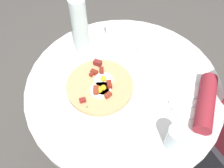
{
  "coord_description": "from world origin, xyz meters",
  "views": [
    {
      "loc": [
        0.52,
        -0.35,
        1.58
      ],
      "look_at": [
        -0.01,
        -0.05,
        0.74
      ],
      "focal_mm": 39.15,
      "sensor_mm": 36.0,
      "label": 1
    }
  ],
  "objects_px": {
    "breakfast_pizza": "(100,86)",
    "water_bottle": "(80,26)",
    "dining_table": "(122,104)",
    "knife": "(189,98)",
    "salt_shaker": "(108,30)",
    "bread_plate": "(156,49)",
    "water_glass": "(175,138)",
    "fork": "(193,106)",
    "pizza_plate": "(100,88)"
  },
  "relations": [
    {
      "from": "fork",
      "to": "water_bottle",
      "type": "xyz_separation_m",
      "value": [
        -0.52,
        -0.25,
        0.13
      ]
    },
    {
      "from": "breakfast_pizza",
      "to": "water_bottle",
      "type": "height_order",
      "value": "water_bottle"
    },
    {
      "from": "water_glass",
      "to": "water_bottle",
      "type": "bearing_deg",
      "value": -172.62
    },
    {
      "from": "breakfast_pizza",
      "to": "fork",
      "type": "height_order",
      "value": "breakfast_pizza"
    },
    {
      "from": "water_glass",
      "to": "water_bottle",
      "type": "height_order",
      "value": "water_bottle"
    },
    {
      "from": "breakfast_pizza",
      "to": "salt_shaker",
      "type": "height_order",
      "value": "breakfast_pizza"
    },
    {
      "from": "bread_plate",
      "to": "water_bottle",
      "type": "bearing_deg",
      "value": -122.06
    },
    {
      "from": "fork",
      "to": "pizza_plate",
      "type": "bearing_deg",
      "value": 155.5
    },
    {
      "from": "breakfast_pizza",
      "to": "water_bottle",
      "type": "relative_size",
      "value": 1.03
    },
    {
      "from": "water_glass",
      "to": "knife",
      "type": "bearing_deg",
      "value": 123.92
    },
    {
      "from": "fork",
      "to": "knife",
      "type": "bearing_deg",
      "value": 90.0
    },
    {
      "from": "water_glass",
      "to": "salt_shaker",
      "type": "relative_size",
      "value": 2.04
    },
    {
      "from": "pizza_plate",
      "to": "breakfast_pizza",
      "type": "bearing_deg",
      "value": 45.54
    },
    {
      "from": "breakfast_pizza",
      "to": "salt_shaker",
      "type": "relative_size",
      "value": 5.33
    },
    {
      "from": "knife",
      "to": "breakfast_pizza",
      "type": "bearing_deg",
      "value": 160.5
    },
    {
      "from": "bread_plate",
      "to": "water_glass",
      "type": "relative_size",
      "value": 1.65
    },
    {
      "from": "pizza_plate",
      "to": "breakfast_pizza",
      "type": "relative_size",
      "value": 1.16
    },
    {
      "from": "water_bottle",
      "to": "pizza_plate",
      "type": "bearing_deg",
      "value": -9.06
    },
    {
      "from": "pizza_plate",
      "to": "water_bottle",
      "type": "bearing_deg",
      "value": 170.94
    },
    {
      "from": "bread_plate",
      "to": "fork",
      "type": "xyz_separation_m",
      "value": [
        0.33,
        -0.05,
        0.0
      ]
    },
    {
      "from": "pizza_plate",
      "to": "knife",
      "type": "distance_m",
      "value": 0.38
    },
    {
      "from": "fork",
      "to": "dining_table",
      "type": "bearing_deg",
      "value": 146.11
    },
    {
      "from": "fork",
      "to": "water_glass",
      "type": "distance_m",
      "value": 0.2
    },
    {
      "from": "breakfast_pizza",
      "to": "water_bottle",
      "type": "xyz_separation_m",
      "value": [
        -0.26,
        0.04,
        0.11
      ]
    },
    {
      "from": "fork",
      "to": "salt_shaker",
      "type": "relative_size",
      "value": 3.41
    },
    {
      "from": "dining_table",
      "to": "breakfast_pizza",
      "type": "distance_m",
      "value": 0.22
    },
    {
      "from": "knife",
      "to": "fork",
      "type": "bearing_deg",
      "value": -90.0
    },
    {
      "from": "dining_table",
      "to": "salt_shaker",
      "type": "distance_m",
      "value": 0.38
    },
    {
      "from": "pizza_plate",
      "to": "dining_table",
      "type": "bearing_deg",
      "value": 75.23
    },
    {
      "from": "bread_plate",
      "to": "water_glass",
      "type": "height_order",
      "value": "water_glass"
    },
    {
      "from": "water_bottle",
      "to": "water_glass",
      "type": "bearing_deg",
      "value": 7.38
    },
    {
      "from": "dining_table",
      "to": "water_bottle",
      "type": "distance_m",
      "value": 0.43
    },
    {
      "from": "breakfast_pizza",
      "to": "water_glass",
      "type": "height_order",
      "value": "water_glass"
    },
    {
      "from": "pizza_plate",
      "to": "salt_shaker",
      "type": "xyz_separation_m",
      "value": [
        -0.29,
        0.2,
        0.02
      ]
    },
    {
      "from": "pizza_plate",
      "to": "breakfast_pizza",
      "type": "distance_m",
      "value": 0.02
    },
    {
      "from": "dining_table",
      "to": "bread_plate",
      "type": "distance_m",
      "value": 0.31
    },
    {
      "from": "fork",
      "to": "salt_shaker",
      "type": "distance_m",
      "value": 0.56
    },
    {
      "from": "bread_plate",
      "to": "salt_shaker",
      "type": "xyz_separation_m",
      "value": [
        -0.21,
        -0.14,
        0.02
      ]
    },
    {
      "from": "water_bottle",
      "to": "dining_table",
      "type": "bearing_deg",
      "value": 12.01
    },
    {
      "from": "bread_plate",
      "to": "knife",
      "type": "relative_size",
      "value": 0.99
    },
    {
      "from": "dining_table",
      "to": "pizza_plate",
      "type": "relative_size",
      "value": 2.63
    },
    {
      "from": "breakfast_pizza",
      "to": "dining_table",
      "type": "bearing_deg",
      "value": 75.41
    },
    {
      "from": "water_glass",
      "to": "dining_table",
      "type": "bearing_deg",
      "value": -176.87
    },
    {
      "from": "dining_table",
      "to": "fork",
      "type": "xyz_separation_m",
      "value": [
        0.23,
        0.19,
        0.18
      ]
    },
    {
      "from": "dining_table",
      "to": "knife",
      "type": "relative_size",
      "value": 4.76
    },
    {
      "from": "water_bottle",
      "to": "breakfast_pizza",
      "type": "bearing_deg",
      "value": -8.94
    },
    {
      "from": "dining_table",
      "to": "knife",
      "type": "distance_m",
      "value": 0.33
    },
    {
      "from": "breakfast_pizza",
      "to": "salt_shaker",
      "type": "bearing_deg",
      "value": 145.32
    },
    {
      "from": "breakfast_pizza",
      "to": "water_glass",
      "type": "xyz_separation_m",
      "value": [
        0.35,
        0.12,
        0.03
      ]
    },
    {
      "from": "pizza_plate",
      "to": "bread_plate",
      "type": "bearing_deg",
      "value": 102.03
    }
  ]
}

